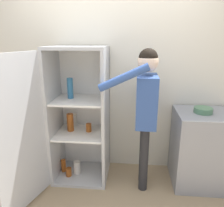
{
  "coord_description": "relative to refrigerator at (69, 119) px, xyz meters",
  "views": [
    {
      "loc": [
        0.27,
        -1.87,
        1.77
      ],
      "look_at": [
        0.03,
        0.64,
        1.01
      ],
      "focal_mm": 35.0,
      "sensor_mm": 36.0,
      "label": 1
    }
  ],
  "objects": [
    {
      "name": "person",
      "position": [
        0.9,
        -0.04,
        0.24
      ],
      "size": [
        0.63,
        0.53,
        1.67
      ],
      "color": "#262628",
      "rests_on": "ground_plane"
    },
    {
      "name": "wall_back",
      "position": [
        0.48,
        0.44,
        0.45
      ],
      "size": [
        7.0,
        0.06,
        2.55
      ],
      "color": "silver",
      "rests_on": "ground_plane"
    },
    {
      "name": "bowl",
      "position": [
        1.58,
        0.08,
        0.13
      ],
      "size": [
        0.21,
        0.21,
        0.06
      ],
      "color": "#517F5B",
      "rests_on": "counter"
    },
    {
      "name": "refrigerator",
      "position": [
        0.0,
        0.0,
        0.0
      ],
      "size": [
        0.93,
        1.23,
        1.68
      ],
      "color": "#B7BABC",
      "rests_on": "ground_plane"
    },
    {
      "name": "counter",
      "position": [
        1.62,
        0.09,
        -0.36
      ],
      "size": [
        0.67,
        0.6,
        0.93
      ],
      "color": "gray",
      "rests_on": "ground_plane"
    }
  ]
}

